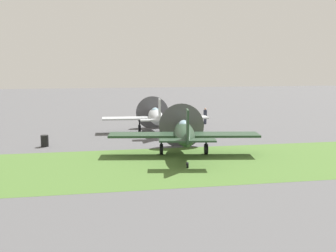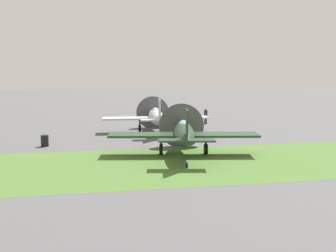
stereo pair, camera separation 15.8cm
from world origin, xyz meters
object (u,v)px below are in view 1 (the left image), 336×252
fuel_drum (45,141)px  airplane_lead (156,117)px  ground_crew_chief (205,115)px  airplane_wingman (184,133)px

fuel_drum → airplane_lead: bearing=28.7°
ground_crew_chief → fuel_drum: (-16.02, -10.19, -0.46)m
airplane_lead → ground_crew_chief: 7.92m
ground_crew_chief → fuel_drum: ground_crew_chief is taller
ground_crew_chief → airplane_lead: bearing=-28.9°
airplane_lead → ground_crew_chief: (6.25, 4.83, -0.59)m
airplane_lead → fuel_drum: (-9.77, -5.35, -1.05)m
airplane_lead → fuel_drum: size_ratio=11.22×
airplane_lead → fuel_drum: 11.19m
airplane_wingman → fuel_drum: 11.39m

